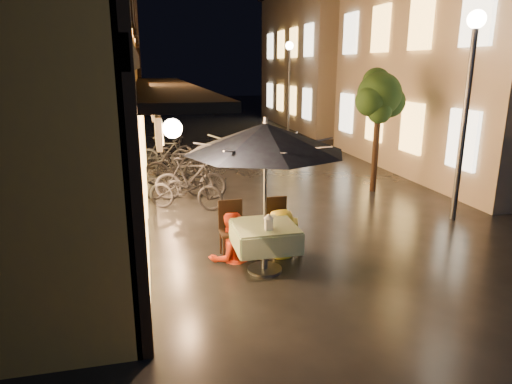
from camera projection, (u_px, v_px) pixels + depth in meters
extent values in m
plane|color=black|center=(368.00, 272.00, 7.29)|extent=(90.00, 90.00, 0.00)
cube|color=gold|center=(12.00, 49.00, 8.83)|extent=(4.50, 11.00, 7.00)
cube|color=black|center=(134.00, 60.00, 9.39)|extent=(0.12, 11.00, 0.35)
cube|color=black|center=(164.00, 87.00, 9.67)|extent=(1.20, 10.50, 0.12)
cube|color=#FFBB54|center=(133.00, 2.00, 10.46)|extent=(0.10, 0.90, 1.50)
cube|color=#FFBB54|center=(135.00, 14.00, 12.80)|extent=(0.10, 0.90, 1.50)
cube|color=#FFBB54|center=(141.00, 193.00, 6.62)|extent=(0.10, 2.20, 2.40)
cube|color=#FFBB54|center=(142.00, 151.00, 9.90)|extent=(0.10, 2.20, 2.40)
cube|color=#FFBB54|center=(142.00, 130.00, 13.19)|extent=(0.10, 2.20, 2.40)
cube|color=tan|center=(499.00, 64.00, 14.20)|extent=(7.00, 9.00, 6.50)
cube|color=#FFBB54|center=(463.00, 140.00, 10.78)|extent=(0.10, 1.00, 1.40)
cube|color=#FFBB54|center=(478.00, 13.00, 10.03)|extent=(0.10, 1.00, 1.40)
cube|color=#FFBB54|center=(411.00, 128.00, 12.84)|extent=(0.10, 1.00, 1.40)
cube|color=#FFBB54|center=(421.00, 22.00, 12.09)|extent=(0.10, 1.00, 1.40)
cube|color=#FFBB54|center=(374.00, 119.00, 14.90)|extent=(0.10, 1.00, 1.40)
cube|color=#FFBB54|center=(381.00, 29.00, 14.16)|extent=(0.10, 1.00, 1.40)
cube|color=#FFBB54|center=(346.00, 113.00, 16.97)|extent=(0.10, 1.00, 1.40)
cube|color=#FFBB54|center=(351.00, 34.00, 16.22)|extent=(0.10, 1.00, 1.40)
cube|color=tan|center=(346.00, 60.00, 24.91)|extent=(7.00, 10.00, 7.00)
cube|color=#FFBB54|center=(307.00, 104.00, 21.09)|extent=(0.10, 1.00, 1.40)
cube|color=#FFBB54|center=(309.00, 40.00, 20.35)|extent=(0.10, 1.00, 1.40)
cube|color=#FFBB54|center=(292.00, 100.00, 23.15)|extent=(0.10, 1.00, 1.40)
cube|color=#FFBB54|center=(293.00, 43.00, 22.41)|extent=(0.10, 1.00, 1.40)
cube|color=#FFBB54|center=(280.00, 98.00, 25.22)|extent=(0.10, 1.00, 1.40)
cube|color=#FFBB54|center=(281.00, 45.00, 24.47)|extent=(0.10, 1.00, 1.40)
cube|color=#FFBB54|center=(270.00, 95.00, 27.28)|extent=(0.10, 1.00, 1.40)
cube|color=#FFBB54|center=(270.00, 46.00, 26.54)|extent=(0.10, 1.00, 1.40)
cylinder|color=black|center=(375.00, 150.00, 11.76)|extent=(0.16, 0.16, 2.20)
sphere|color=#1A3214|center=(379.00, 94.00, 11.38)|extent=(1.10, 1.10, 1.10)
sphere|color=#1A3214|center=(389.00, 102.00, 11.61)|extent=(0.80, 0.80, 0.80)
sphere|color=#1A3214|center=(371.00, 101.00, 11.22)|extent=(0.76, 0.76, 0.76)
sphere|color=#1A3214|center=(376.00, 82.00, 11.60)|extent=(0.70, 0.70, 0.70)
sphere|color=#1A3214|center=(379.00, 112.00, 11.23)|extent=(0.60, 0.60, 0.60)
cylinder|color=#59595E|center=(464.00, 126.00, 9.31)|extent=(0.12, 0.12, 4.00)
sphere|color=#FFE5C5|center=(477.00, 19.00, 8.76)|extent=(0.36, 0.36, 0.36)
cylinder|color=#59595E|center=(289.00, 93.00, 20.56)|extent=(0.12, 0.12, 4.00)
sphere|color=#FFE5C5|center=(289.00, 46.00, 20.01)|extent=(0.36, 0.36, 0.36)
cylinder|color=#59595E|center=(265.00, 250.00, 7.25)|extent=(0.10, 0.10, 0.72)
cylinder|color=#59595E|center=(265.00, 269.00, 7.34)|extent=(0.56, 0.56, 0.04)
cube|color=#2F603B|center=(265.00, 226.00, 7.15)|extent=(0.95, 0.95, 0.06)
cube|color=#2F603B|center=(293.00, 234.00, 7.30)|extent=(0.04, 0.95, 0.33)
cube|color=#2F603B|center=(235.00, 239.00, 7.09)|extent=(0.04, 0.95, 0.33)
cube|color=#2F603B|center=(258.00, 226.00, 7.64)|extent=(0.95, 0.04, 0.33)
cube|color=#2F603B|center=(273.00, 247.00, 6.75)|extent=(0.95, 0.04, 0.33)
cylinder|color=#59595E|center=(265.00, 202.00, 7.04)|extent=(0.05, 0.05, 2.30)
cone|color=black|center=(265.00, 138.00, 6.78)|extent=(2.45, 2.45, 0.44)
cylinder|color=#59595E|center=(265.00, 121.00, 6.71)|extent=(0.06, 0.06, 0.12)
cube|color=black|center=(232.00, 232.00, 7.75)|extent=(0.42, 0.42, 0.05)
cube|color=black|center=(230.00, 215.00, 7.86)|extent=(0.42, 0.04, 0.55)
cylinder|color=black|center=(224.00, 250.00, 7.60)|extent=(0.04, 0.04, 0.43)
cylinder|color=black|center=(245.00, 248.00, 7.68)|extent=(0.04, 0.04, 0.43)
cylinder|color=black|center=(221.00, 242.00, 7.94)|extent=(0.04, 0.04, 0.43)
cylinder|color=black|center=(241.00, 241.00, 8.02)|extent=(0.04, 0.04, 0.43)
cube|color=black|center=(278.00, 229.00, 7.93)|extent=(0.42, 0.42, 0.05)
cube|color=black|center=(275.00, 212.00, 8.04)|extent=(0.42, 0.04, 0.55)
cylinder|color=black|center=(270.00, 246.00, 7.78)|extent=(0.04, 0.04, 0.43)
cylinder|color=black|center=(290.00, 244.00, 7.86)|extent=(0.04, 0.04, 0.43)
cylinder|color=black|center=(265.00, 238.00, 8.12)|extent=(0.04, 0.04, 0.43)
cylinder|color=black|center=(284.00, 237.00, 8.20)|extent=(0.04, 0.04, 0.43)
cube|color=white|center=(269.00, 224.00, 6.90)|extent=(0.11, 0.11, 0.18)
cube|color=#FFD88C|center=(269.00, 225.00, 6.91)|extent=(0.07, 0.07, 0.12)
cone|color=white|center=(269.00, 216.00, 6.87)|extent=(0.16, 0.16, 0.07)
imported|color=red|center=(230.00, 214.00, 7.58)|extent=(0.93, 0.81, 1.62)
imported|color=yellow|center=(282.00, 211.00, 7.72)|extent=(1.11, 0.72, 1.62)
imported|color=black|center=(186.00, 190.00, 10.39)|extent=(1.86, 1.28, 0.92)
imported|color=black|center=(190.00, 179.00, 11.11)|extent=(1.82, 0.81, 1.06)
imported|color=black|center=(176.00, 181.00, 11.28)|extent=(1.64, 0.66, 0.85)
imported|color=black|center=(176.00, 166.00, 12.51)|extent=(1.78, 0.53, 1.06)
imported|color=black|center=(181.00, 163.00, 13.49)|extent=(1.63, 0.94, 0.81)
imported|color=black|center=(165.00, 153.00, 14.49)|extent=(1.76, 0.99, 1.02)
imported|color=black|center=(167.00, 151.00, 15.10)|extent=(1.92, 1.05, 0.95)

